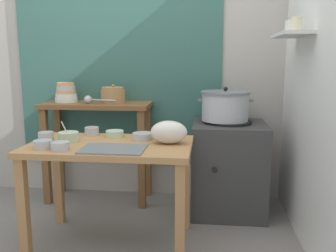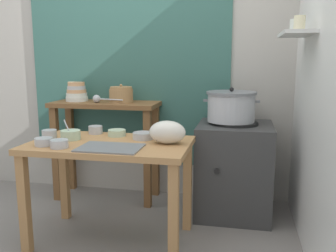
# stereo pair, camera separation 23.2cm
# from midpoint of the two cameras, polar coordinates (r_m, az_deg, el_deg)

# --- Properties ---
(ground_plane) EXTENTS (9.00, 9.00, 0.00)m
(ground_plane) POSITION_cam_midpoint_polar(r_m,az_deg,el_deg) (2.76, -11.87, -17.61)
(ground_plane) COLOR gray
(wall_back) EXTENTS (4.40, 0.12, 2.60)m
(wall_back) POSITION_cam_midpoint_polar(r_m,az_deg,el_deg) (3.48, -5.65, 10.64)
(wall_back) COLOR #B2ADA3
(wall_back) RESTS_ON ground
(wall_right) EXTENTS (0.30, 3.20, 2.60)m
(wall_right) POSITION_cam_midpoint_polar(r_m,az_deg,el_deg) (2.58, 20.11, 10.14)
(wall_right) COLOR white
(wall_right) RESTS_ON ground
(prep_table) EXTENTS (1.10, 0.66, 0.72)m
(prep_table) POSITION_cam_midpoint_polar(r_m,az_deg,el_deg) (2.56, -11.48, -5.09)
(prep_table) COLOR #B27F4C
(prep_table) RESTS_ON ground
(back_shelf_table) EXTENTS (0.96, 0.40, 0.90)m
(back_shelf_table) POSITION_cam_midpoint_polar(r_m,az_deg,el_deg) (3.38, -12.85, -0.20)
(back_shelf_table) COLOR brown
(back_shelf_table) RESTS_ON ground
(stove_block) EXTENTS (0.60, 0.61, 0.78)m
(stove_block) POSITION_cam_midpoint_polar(r_m,az_deg,el_deg) (3.14, 7.24, -6.39)
(stove_block) COLOR #383838
(stove_block) RESTS_ON ground
(steamer_pot) EXTENTS (0.45, 0.40, 0.28)m
(steamer_pot) POSITION_cam_midpoint_polar(r_m,az_deg,el_deg) (3.05, 6.71, 3.13)
(steamer_pot) COLOR #B7BABF
(steamer_pot) RESTS_ON stove_block
(clay_pot) EXTENTS (0.21, 0.21, 0.16)m
(clay_pot) POSITION_cam_midpoint_polar(r_m,az_deg,el_deg) (3.29, -10.52, 4.71)
(clay_pot) COLOR #A37A4C
(clay_pot) RESTS_ON back_shelf_table
(bowl_stack_enamel) EXTENTS (0.20, 0.20, 0.17)m
(bowl_stack_enamel) POSITION_cam_midpoint_polar(r_m,az_deg,el_deg) (3.47, -17.38, 4.84)
(bowl_stack_enamel) COLOR silver
(bowl_stack_enamel) RESTS_ON back_shelf_table
(ladle) EXTENTS (0.30, 0.10, 0.07)m
(ladle) POSITION_cam_midpoint_polar(r_m,az_deg,el_deg) (3.30, -14.08, 3.98)
(ladle) COLOR #B7BABF
(ladle) RESTS_ON back_shelf_table
(serving_tray) EXTENTS (0.40, 0.28, 0.01)m
(serving_tray) POSITION_cam_midpoint_polar(r_m,az_deg,el_deg) (2.36, -11.29, -3.53)
(serving_tray) COLOR slate
(serving_tray) RESTS_ON prep_table
(plastic_bag) EXTENTS (0.25, 0.17, 0.16)m
(plastic_bag) POSITION_cam_midpoint_polar(r_m,az_deg,el_deg) (2.47, -2.56, -0.98)
(plastic_bag) COLOR silver
(plastic_bag) RESTS_ON prep_table
(prep_bowl_0) EXTENTS (0.12, 0.12, 0.05)m
(prep_bowl_0) POSITION_cam_midpoint_polar(r_m,az_deg,el_deg) (2.43, -19.02, -2.93)
(prep_bowl_0) COLOR #B7BABF
(prep_bowl_0) RESTS_ON prep_table
(prep_bowl_1) EXTENTS (0.13, 0.13, 0.05)m
(prep_bowl_1) POSITION_cam_midpoint_polar(r_m,az_deg,el_deg) (2.73, -10.68, -1.16)
(prep_bowl_1) COLOR #B7D1AD
(prep_bowl_1) RESTS_ON prep_table
(prep_bowl_2) EXTENTS (0.12, 0.12, 0.05)m
(prep_bowl_2) POSITION_cam_midpoint_polar(r_m,az_deg,el_deg) (2.52, -21.37, -2.63)
(prep_bowl_2) COLOR #B7BABF
(prep_bowl_2) RESTS_ON prep_table
(prep_bowl_3) EXTENTS (0.15, 0.15, 0.05)m
(prep_bowl_3) POSITION_cam_midpoint_polar(r_m,az_deg,el_deg) (2.61, -6.48, -1.56)
(prep_bowl_3) COLOR #B7BABF
(prep_bowl_3) RESTS_ON prep_table
(prep_bowl_4) EXTENTS (0.14, 0.14, 0.14)m
(prep_bowl_4) POSITION_cam_midpoint_polar(r_m,az_deg,el_deg) (2.66, -17.61, -1.56)
(prep_bowl_4) COLOR #B7D1AD
(prep_bowl_4) RESTS_ON prep_table
(prep_bowl_5) EXTENTS (0.11, 0.11, 0.06)m
(prep_bowl_5) POSITION_cam_midpoint_polar(r_m,az_deg,el_deg) (2.83, -14.04, -0.74)
(prep_bowl_5) COLOR #B7BABF
(prep_bowl_5) RESTS_ON prep_table
(prep_bowl_6) EXTENTS (0.10, 0.10, 0.07)m
(prep_bowl_6) POSITION_cam_midpoint_polar(r_m,az_deg,el_deg) (2.71, -20.74, -1.54)
(prep_bowl_6) COLOR #B7BABF
(prep_bowl_6) RESTS_ON prep_table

